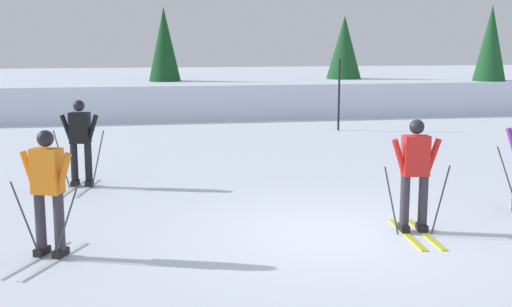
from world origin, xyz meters
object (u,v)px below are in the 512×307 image
at_px(conifer_far_centre, 490,52).
at_px(skier_orange, 48,190).
at_px(conifer_far_left, 344,55).
at_px(skier_black, 80,141).
at_px(skier_red, 415,170).
at_px(conifer_far_right, 164,50).
at_px(trail_marker_pole, 339,95).

bearing_deg(conifer_far_centre, skier_orange, -133.86).
height_order(conifer_far_left, conifer_far_centre, conifer_far_centre).
xyz_separation_m(skier_black, conifer_far_centre, (14.67, 10.97, 1.45)).
height_order(skier_red, conifer_far_centre, conifer_far_centre).
distance_m(skier_red, conifer_far_right, 17.42).
xyz_separation_m(skier_red, trail_marker_pole, (2.24, 11.15, 0.18)).
relative_size(trail_marker_pole, conifer_far_left, 0.59).
relative_size(skier_black, conifer_far_left, 0.45).
bearing_deg(conifer_far_centre, trail_marker_pole, -151.80).
distance_m(skier_red, conifer_far_left, 17.98).
height_order(skier_red, trail_marker_pole, trail_marker_pole).
bearing_deg(conifer_far_left, skier_red, -104.04).
bearing_deg(skier_orange, conifer_far_right, 82.57).
relative_size(conifer_far_left, conifer_far_right, 0.93).
bearing_deg(trail_marker_pole, skier_black, -136.31).
distance_m(conifer_far_left, conifer_far_right, 7.32).
distance_m(skier_orange, conifer_far_centre, 21.33).
bearing_deg(conifer_far_left, conifer_far_centre, -24.48).
distance_m(skier_orange, trail_marker_pole, 13.67).
bearing_deg(skier_black, conifer_far_right, 80.43).
bearing_deg(skier_red, conifer_far_left, 75.96).
bearing_deg(conifer_far_left, skier_orange, -118.43).
xyz_separation_m(conifer_far_left, conifer_far_centre, (5.16, -2.35, 0.15)).
height_order(skier_orange, conifer_far_left, conifer_far_left).
relative_size(skier_red, conifer_far_right, 0.42).
distance_m(skier_black, skier_red, 6.58).
distance_m(conifer_far_right, conifer_far_centre, 12.65).
bearing_deg(conifer_far_left, skier_black, -125.52).
relative_size(trail_marker_pole, conifer_far_right, 0.55).
bearing_deg(skier_red, conifer_far_right, 99.82).
bearing_deg(skier_orange, skier_black, 89.06).
xyz_separation_m(trail_marker_pole, conifer_far_centre, (7.27, 3.90, 1.24)).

